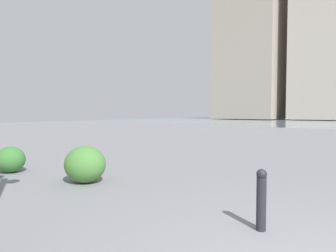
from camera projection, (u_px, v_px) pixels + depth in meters
building_annex at (253, 39)px, 65.74m from camera, size 13.12×15.16×37.56m
bollard_near at (261, 198)px, 3.65m from camera, size 0.13×0.13×0.77m
shrub_low at (10, 160)px, 7.17m from camera, size 0.74×0.67×0.63m
shrub_round at (85, 164)px, 6.14m from camera, size 0.90×0.81×0.76m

